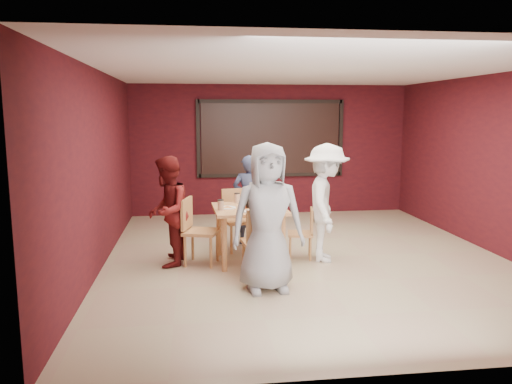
{
  "coord_description": "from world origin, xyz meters",
  "views": [
    {
      "loc": [
        -1.69,
        -7.24,
        2.18
      ],
      "look_at": [
        -0.78,
        -0.1,
        1.05
      ],
      "focal_mm": 35.0,
      "sensor_mm": 36.0,
      "label": 1
    }
  ],
  "objects": [
    {
      "name": "dining_table",
      "position": [
        -0.88,
        -0.1,
        0.71
      ],
      "size": [
        1.08,
        1.08,
        0.97
      ],
      "color": "tan",
      "rests_on": "floor"
    },
    {
      "name": "diner_back",
      "position": [
        -0.76,
        0.96,
        0.75
      ],
      "size": [
        0.61,
        0.47,
        1.5
      ],
      "primitive_type": "imported",
      "rotation": [
        0.0,
        0.0,
        2.93
      ],
      "color": "#313957",
      "rests_on": "floor"
    },
    {
      "name": "diner_right",
      "position": [
        0.26,
        -0.17,
        0.88
      ],
      "size": [
        0.91,
        1.26,
        1.75
      ],
      "primitive_type": "imported",
      "rotation": [
        0.0,
        0.0,
        1.33
      ],
      "color": "white",
      "rests_on": "floor"
    },
    {
      "name": "window_blinds",
      "position": [
        0.0,
        3.45,
        1.65
      ],
      "size": [
        3.0,
        0.02,
        1.5
      ],
      "primitive_type": "cube",
      "color": "black"
    },
    {
      "name": "chair_left",
      "position": [
        -1.66,
        -0.11,
        0.55
      ],
      "size": [
        0.58,
        0.58,
        0.97
      ],
      "color": "#BC7449",
      "rests_on": "floor"
    },
    {
      "name": "floor",
      "position": [
        0.0,
        0.0,
        0.0
      ],
      "size": [
        7.0,
        7.0,
        0.0
      ],
      "primitive_type": "plane",
      "color": "tan",
      "rests_on": "ground"
    },
    {
      "name": "diner_left",
      "position": [
        -2.06,
        -0.12,
        0.79
      ],
      "size": [
        0.71,
        0.85,
        1.59
      ],
      "primitive_type": "imported",
      "rotation": [
        0.0,
        0.0,
        -1.72
      ],
      "color": "#611212",
      "rests_on": "floor"
    },
    {
      "name": "chair_right",
      "position": [
        -0.02,
        -0.03,
        0.43
      ],
      "size": [
        0.43,
        0.43,
        0.77
      ],
      "color": "#BC7449",
      "rests_on": "floor"
    },
    {
      "name": "chair_front",
      "position": [
        -0.8,
        -0.91,
        0.55
      ],
      "size": [
        0.51,
        0.51,
        0.97
      ],
      "color": "#BC7449",
      "rests_on": "floor"
    },
    {
      "name": "diner_front",
      "position": [
        -0.79,
        -1.33,
        0.92
      ],
      "size": [
        0.94,
        0.65,
        1.84
      ],
      "primitive_type": "imported",
      "rotation": [
        0.0,
        0.0,
        0.07
      ],
      "color": "#969696",
      "rests_on": "floor"
    },
    {
      "name": "chair_back",
      "position": [
        -0.98,
        0.64,
        0.55
      ],
      "size": [
        0.55,
        0.55,
        0.97
      ],
      "color": "#BC7449",
      "rests_on": "floor"
    }
  ]
}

